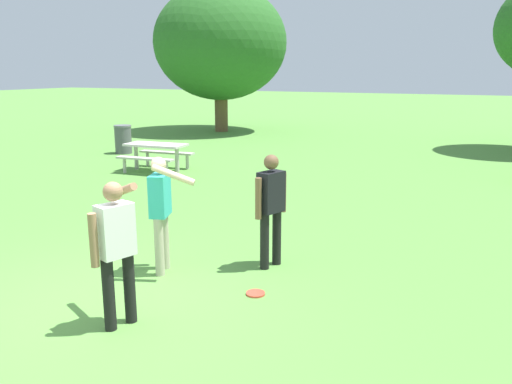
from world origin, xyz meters
The scene contains 8 objects.
ground_plane centered at (0.00, 0.00, 0.00)m, with size 120.00×120.00×0.00m, color #568E3D.
person_thrower centered at (1.24, 2.05, 0.94)m, with size 0.33×0.58×1.64m.
person_catcher centered at (0.45, -0.30, 0.96)m, with size 0.63×0.76×1.64m.
person_bystander centered at (-0.04, 1.22, 0.96)m, with size 0.80×0.58×1.64m.
frisbee centered at (1.46, 1.08, 0.01)m, with size 0.24×0.24×0.03m, color #E04733.
picnic_table_near centered at (-4.63, 7.34, 0.56)m, with size 1.81×1.55×0.77m.
trash_can_beside_table centered at (-7.55, 9.46, 0.48)m, with size 0.59×0.59×0.96m.
tree_tall_left centered at (-7.73, 16.62, 3.95)m, with size 5.96×5.96×6.50m.
Camera 1 is at (4.10, -4.43, 2.78)m, focal length 36.34 mm.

